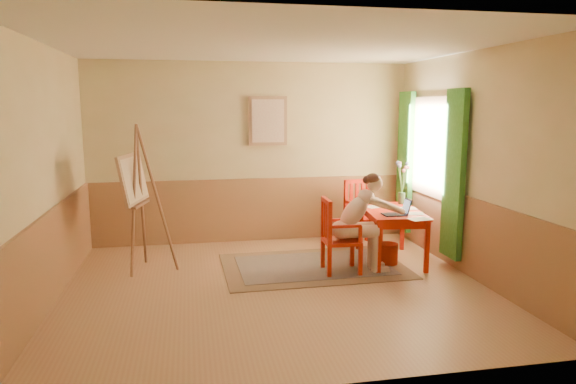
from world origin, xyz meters
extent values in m
cube|color=#AF7E56|center=(0.00, 0.00, -0.01)|extent=(5.00, 4.50, 0.02)
cube|color=white|center=(0.00, 0.00, 2.81)|extent=(5.00, 4.50, 0.02)
cube|color=tan|center=(0.00, 2.26, 1.40)|extent=(5.00, 0.02, 2.80)
cube|color=tan|center=(0.00, -2.26, 1.40)|extent=(5.00, 0.02, 2.80)
cube|color=tan|center=(-2.51, 0.00, 1.40)|extent=(0.02, 4.50, 2.80)
cube|color=tan|center=(2.51, 0.00, 1.40)|extent=(0.02, 4.50, 2.80)
cube|color=#A06E45|center=(0.00, 2.23, 0.50)|extent=(5.00, 0.04, 1.00)
cube|color=#A06E45|center=(-2.48, 0.00, 0.50)|extent=(0.04, 4.50, 1.00)
cube|color=#A06E45|center=(2.48, 0.00, 0.50)|extent=(0.04, 4.50, 1.00)
cube|color=white|center=(2.47, 1.10, 1.55)|extent=(0.02, 1.00, 1.30)
cube|color=#A17854|center=(2.45, 1.10, 1.55)|extent=(0.03, 1.12, 1.42)
cube|color=#469639|center=(2.40, 0.32, 1.25)|extent=(0.08, 0.45, 2.20)
cube|color=#469639|center=(2.40, 1.88, 1.25)|extent=(0.08, 0.45, 2.20)
cube|color=#A17854|center=(0.25, 2.21, 1.90)|extent=(0.60, 0.04, 0.76)
cube|color=beige|center=(0.25, 2.19, 1.90)|extent=(0.50, 0.02, 0.66)
cube|color=#8C7251|center=(0.63, 0.70, 0.01)|extent=(2.43, 1.64, 0.01)
cube|color=black|center=(0.63, 0.70, 0.01)|extent=(2.02, 1.23, 0.01)
cube|color=red|center=(1.75, 0.75, 0.70)|extent=(0.86, 1.28, 0.04)
cube|color=red|center=(1.75, 0.75, 0.63)|extent=(0.75, 1.17, 0.10)
cube|color=red|center=(1.37, 0.24, 0.34)|extent=(0.06, 0.06, 0.68)
cube|color=red|center=(1.99, 0.17, 0.34)|extent=(0.06, 0.06, 0.68)
cube|color=red|center=(1.50, 1.34, 0.34)|extent=(0.06, 0.06, 0.68)
cube|color=red|center=(2.12, 1.26, 0.34)|extent=(0.06, 0.06, 0.68)
cube|color=red|center=(0.92, 0.39, 0.42)|extent=(0.46, 0.45, 0.04)
cube|color=red|center=(0.71, 0.20, 0.20)|extent=(0.05, 0.05, 0.40)
cube|color=red|center=(1.11, 0.19, 0.20)|extent=(0.05, 0.05, 0.40)
cube|color=red|center=(0.72, 0.58, 0.20)|extent=(0.05, 0.05, 0.40)
cube|color=red|center=(1.12, 0.57, 0.20)|extent=(0.05, 0.05, 0.40)
cube|color=red|center=(0.71, 0.20, 0.71)|extent=(0.05, 0.05, 0.54)
cube|color=red|center=(0.72, 0.58, 0.71)|extent=(0.05, 0.05, 0.54)
cube|color=red|center=(0.72, 0.39, 0.95)|extent=(0.06, 0.43, 0.06)
cube|color=red|center=(0.71, 0.30, 0.69)|extent=(0.03, 0.04, 0.44)
cube|color=red|center=(0.72, 0.39, 0.69)|extent=(0.03, 0.04, 0.44)
cube|color=red|center=(0.72, 0.49, 0.69)|extent=(0.03, 0.04, 0.44)
cube|color=red|center=(0.91, 0.20, 0.65)|extent=(0.40, 0.05, 0.03)
cube|color=red|center=(1.10, 0.19, 0.55)|extent=(0.04, 0.04, 0.21)
cube|color=red|center=(0.92, 0.58, 0.65)|extent=(0.40, 0.05, 0.03)
cube|color=red|center=(1.11, 0.57, 0.55)|extent=(0.04, 0.04, 0.21)
cube|color=red|center=(1.63, 1.62, 0.43)|extent=(0.52, 0.54, 0.05)
cube|color=red|center=(1.40, 1.79, 0.20)|extent=(0.06, 0.06, 0.41)
cube|color=red|center=(1.48, 1.38, 0.20)|extent=(0.06, 0.06, 0.41)
cube|color=red|center=(1.78, 1.86, 0.20)|extent=(0.06, 0.06, 0.41)
cube|color=red|center=(1.86, 1.46, 0.20)|extent=(0.06, 0.06, 0.41)
cube|color=red|center=(1.40, 1.79, 0.73)|extent=(0.06, 0.06, 0.55)
cube|color=red|center=(1.78, 1.86, 0.73)|extent=(0.06, 0.06, 0.55)
cube|color=red|center=(1.59, 1.82, 0.97)|extent=(0.44, 0.13, 0.06)
cube|color=red|center=(1.49, 1.80, 0.71)|extent=(0.05, 0.04, 0.45)
cube|color=red|center=(1.59, 1.82, 0.71)|extent=(0.05, 0.04, 0.45)
cube|color=red|center=(1.69, 1.84, 0.71)|extent=(0.05, 0.04, 0.45)
cube|color=red|center=(1.44, 1.58, 0.67)|extent=(0.12, 0.41, 0.04)
cube|color=red|center=(1.48, 1.39, 0.56)|extent=(0.05, 0.05, 0.22)
cube|color=red|center=(1.82, 1.66, 0.67)|extent=(0.12, 0.41, 0.04)
cube|color=red|center=(1.86, 1.47, 0.56)|extent=(0.05, 0.05, 0.22)
ellipsoid|color=#D4AA90|center=(0.92, 0.38, 0.57)|extent=(0.30, 0.37, 0.23)
cylinder|color=#D4AA90|center=(1.14, 0.28, 0.56)|extent=(0.46, 0.18, 0.16)
cylinder|color=#D4AA90|center=(1.14, 0.47, 0.56)|extent=(0.46, 0.18, 0.16)
cylinder|color=#D4AA90|center=(1.35, 0.27, 0.29)|extent=(0.12, 0.12, 0.51)
cylinder|color=#D4AA90|center=(1.36, 0.46, 0.29)|extent=(0.12, 0.12, 0.51)
cube|color=#D4AA90|center=(1.41, 0.27, 0.04)|extent=(0.22, 0.10, 0.08)
cube|color=#D4AA90|center=(1.42, 0.45, 0.04)|extent=(0.22, 0.10, 0.08)
ellipsoid|color=#D4AA90|center=(1.08, 0.38, 0.80)|extent=(0.50, 0.31, 0.54)
ellipsoid|color=#D4AA90|center=(1.23, 0.37, 0.99)|extent=(0.22, 0.31, 0.18)
sphere|color=#D4AA90|center=(1.34, 0.37, 1.16)|extent=(0.21, 0.21, 0.20)
ellipsoid|color=#4C2319|center=(1.31, 0.37, 1.21)|extent=(0.20, 0.21, 0.15)
sphere|color=#4C2319|center=(1.23, 0.37, 1.20)|extent=(0.11, 0.11, 0.11)
cylinder|color=#D4AA90|center=(1.32, 0.22, 0.93)|extent=(0.23, 0.12, 0.15)
cylinder|color=#D4AA90|center=(1.55, 0.23, 0.85)|extent=(0.31, 0.13, 0.17)
sphere|color=#D4AA90|center=(1.41, 0.20, 0.90)|extent=(0.09, 0.09, 0.09)
sphere|color=#D4AA90|center=(1.68, 0.26, 0.80)|extent=(0.08, 0.08, 0.08)
cylinder|color=#D4AA90|center=(1.33, 0.52, 0.93)|extent=(0.23, 0.11, 0.15)
cylinder|color=#D4AA90|center=(1.56, 0.49, 0.85)|extent=(0.31, 0.15, 0.17)
sphere|color=#D4AA90|center=(1.43, 0.52, 0.90)|extent=(0.09, 0.09, 0.09)
sphere|color=#D4AA90|center=(1.69, 0.45, 0.80)|extent=(0.08, 0.08, 0.08)
cube|color=#1E2338|center=(1.64, 0.43, 0.73)|extent=(0.29, 0.21, 0.02)
cube|color=#2D3342|center=(1.64, 0.43, 0.73)|extent=(0.26, 0.17, 0.00)
cube|color=#1E2338|center=(1.81, 0.43, 0.83)|extent=(0.06, 0.21, 0.20)
cube|color=#99BFF2|center=(1.80, 0.43, 0.83)|extent=(0.05, 0.17, 0.16)
cube|color=white|center=(1.86, 0.13, 0.72)|extent=(0.31, 0.24, 0.00)
cube|color=white|center=(1.98, 0.81, 0.72)|extent=(0.30, 0.24, 0.00)
cube|color=white|center=(1.59, 1.02, 0.72)|extent=(0.32, 0.27, 0.00)
cube|color=white|center=(1.92, 0.47, 0.72)|extent=(0.32, 0.27, 0.00)
cylinder|color=#3F724C|center=(2.06, 1.17, 0.80)|extent=(0.13, 0.13, 0.17)
cylinder|color=#3F7233|center=(2.05, 1.23, 1.08)|extent=(0.03, 0.14, 0.44)
sphere|color=#728CD8|center=(2.04, 1.30, 1.30)|extent=(0.08, 0.08, 0.07)
cylinder|color=#3F7233|center=(2.02, 1.13, 1.09)|extent=(0.09, 0.08, 0.46)
sphere|color=pink|center=(1.98, 1.10, 1.33)|extent=(0.06, 0.06, 0.05)
cylinder|color=#3F7233|center=(2.07, 1.18, 1.03)|extent=(0.04, 0.04, 0.34)
sphere|color=pink|center=(2.09, 1.20, 1.20)|extent=(0.07, 0.07, 0.05)
cylinder|color=#3F7233|center=(2.01, 1.12, 1.08)|extent=(0.11, 0.11, 0.43)
sphere|color=#728CD8|center=(1.96, 1.07, 1.29)|extent=(0.08, 0.08, 0.06)
cylinder|color=#3F7233|center=(2.11, 1.19, 1.05)|extent=(0.12, 0.06, 0.38)
sphere|color=pink|center=(2.16, 1.22, 1.24)|extent=(0.07, 0.07, 0.06)
cylinder|color=#3F7233|center=(2.08, 1.18, 1.06)|extent=(0.07, 0.04, 0.39)
sphere|color=pink|center=(2.11, 1.20, 1.25)|extent=(0.06, 0.06, 0.05)
cylinder|color=#3F7233|center=(2.11, 1.20, 1.08)|extent=(0.11, 0.08, 0.44)
sphere|color=#728CD8|center=(2.16, 1.24, 1.30)|extent=(0.07, 0.07, 0.05)
cylinder|color=#9E1D09|center=(1.64, 0.61, 0.14)|extent=(0.29, 0.29, 0.29)
cylinder|color=#926040|center=(-1.67, 0.86, 0.95)|extent=(0.16, 0.34, 1.91)
cylinder|color=#926040|center=(-1.60, 1.16, 0.95)|extent=(0.05, 0.35, 1.91)
cylinder|color=#926040|center=(-1.39, 0.95, 0.95)|extent=(0.50, 0.14, 1.91)
cylinder|color=#926040|center=(-1.66, 1.01, 0.87)|extent=(0.14, 0.53, 0.03)
cube|color=#926040|center=(-1.60, 1.00, 0.87)|extent=(0.18, 0.58, 0.03)
cube|color=#A17854|center=(-1.69, 1.02, 1.21)|extent=(0.32, 0.86, 0.63)
cube|color=beige|center=(-1.67, 1.01, 1.21)|extent=(0.27, 0.77, 0.55)
camera|label=1|loc=(-0.97, -5.81, 2.12)|focal=32.32mm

